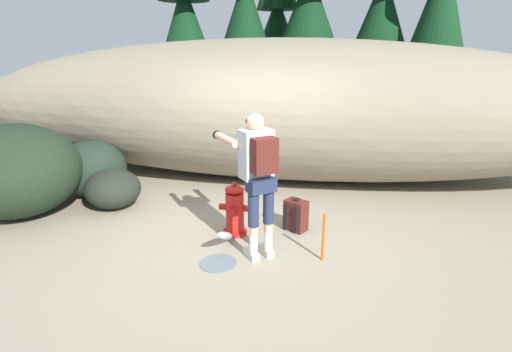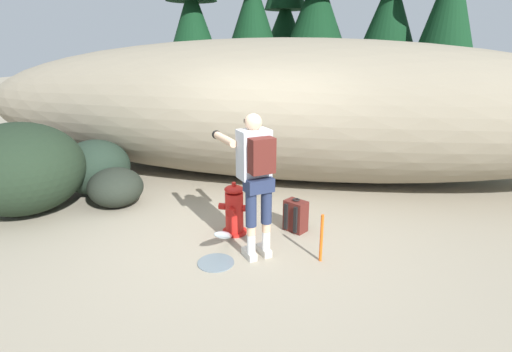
% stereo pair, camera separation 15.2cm
% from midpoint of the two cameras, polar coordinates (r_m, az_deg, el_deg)
% --- Properties ---
extents(ground_plane, '(56.00, 56.00, 0.04)m').
position_cam_midpoint_polar(ground_plane, '(5.26, -2.87, -9.93)').
color(ground_plane, gray).
extents(dirt_embankment, '(12.89, 3.20, 2.62)m').
position_cam_midpoint_polar(dirt_embankment, '(7.70, 2.43, 9.54)').
color(dirt_embankment, gray).
rests_on(dirt_embankment, ground_plane).
extents(fire_hydrant, '(0.43, 0.38, 0.74)m').
position_cam_midpoint_polar(fire_hydrant, '(5.39, -3.89, -5.00)').
color(fire_hydrant, red).
rests_on(fire_hydrant, ground_plane).
extents(hydrant_water_jet, '(0.44, 0.90, 0.44)m').
position_cam_midpoint_polar(hydrant_water_jet, '(4.97, -5.56, -9.43)').
color(hydrant_water_jet, silver).
rests_on(hydrant_water_jet, ground_plane).
extents(utility_worker, '(0.91, 1.00, 1.74)m').
position_cam_midpoint_polar(utility_worker, '(4.58, -0.82, 1.10)').
color(utility_worker, beige).
rests_on(utility_worker, ground_plane).
extents(spare_backpack, '(0.36, 0.36, 0.47)m').
position_cam_midpoint_polar(spare_backpack, '(5.56, 5.01, -5.68)').
color(spare_backpack, '#511E19').
rests_on(spare_backpack, ground_plane).
extents(boulder_large, '(2.19, 2.16, 1.39)m').
position_cam_midpoint_polar(boulder_large, '(6.95, -31.88, 0.67)').
color(boulder_large, black).
rests_on(boulder_large, ground_plane).
extents(boulder_mid, '(1.50, 1.54, 0.94)m').
position_cam_midpoint_polar(boulder_mid, '(7.39, -23.21, 1.04)').
color(boulder_mid, '#1E2D22').
rests_on(boulder_mid, ground_plane).
extents(boulder_small, '(1.27, 1.28, 0.61)m').
position_cam_midpoint_polar(boulder_small, '(6.73, -20.53, -1.70)').
color(boulder_small, black).
rests_on(boulder_small, ground_plane).
extents(pine_tree_far_left, '(2.25, 2.25, 6.37)m').
position_cam_midpoint_polar(pine_tree_far_left, '(12.41, -10.60, 21.48)').
color(pine_tree_far_left, '#47331E').
rests_on(pine_tree_far_left, ground_plane).
extents(pine_tree_left, '(1.99, 1.99, 6.49)m').
position_cam_midpoint_polar(pine_tree_left, '(13.27, -1.94, 23.56)').
color(pine_tree_left, '#47331E').
rests_on(pine_tree_left, ground_plane).
extents(pine_tree_center, '(2.16, 2.16, 5.91)m').
position_cam_midpoint_polar(pine_tree_center, '(14.40, 2.74, 21.25)').
color(pine_tree_center, '#47331E').
rests_on(pine_tree_center, ground_plane).
extents(pine_tree_right, '(2.87, 2.87, 7.10)m').
position_cam_midpoint_polar(pine_tree_right, '(13.16, 7.28, 23.02)').
color(pine_tree_right, '#47331E').
rests_on(pine_tree_right, ground_plane).
extents(pine_tree_far_right, '(2.13, 2.13, 6.38)m').
position_cam_midpoint_polar(pine_tree_far_right, '(12.55, 17.40, 22.41)').
color(pine_tree_far_right, '#47331E').
rests_on(pine_tree_far_right, ground_plane).
extents(survey_stake, '(0.04, 0.04, 0.60)m').
position_cam_midpoint_polar(survey_stake, '(4.80, 8.79, -8.72)').
color(survey_stake, '#E55914').
rests_on(survey_stake, ground_plane).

